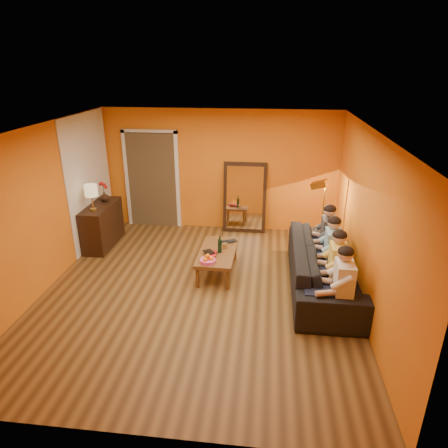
# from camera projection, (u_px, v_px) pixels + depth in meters

# --- Properties ---
(room_shell) EXTENTS (5.00, 5.50, 2.60)m
(room_shell) POSITION_uv_depth(u_px,v_px,m) (201.00, 209.00, 6.37)
(room_shell) COLOR brown
(room_shell) RESTS_ON ground
(white_accent) EXTENTS (0.02, 1.90, 2.58)m
(white_accent) POSITION_uv_depth(u_px,v_px,m) (90.00, 180.00, 7.91)
(white_accent) COLOR white
(white_accent) RESTS_ON wall_left
(doorway_recess) EXTENTS (1.06, 0.30, 2.10)m
(doorway_recess) POSITION_uv_depth(u_px,v_px,m) (154.00, 179.00, 8.89)
(doorway_recess) COLOR #3F2D19
(doorway_recess) RESTS_ON floor
(door_jamb_left) EXTENTS (0.08, 0.06, 2.20)m
(door_jamb_left) POSITION_uv_depth(u_px,v_px,m) (127.00, 180.00, 8.84)
(door_jamb_left) COLOR white
(door_jamb_left) RESTS_ON wall_back
(door_jamb_right) EXTENTS (0.08, 0.06, 2.20)m
(door_jamb_right) POSITION_uv_depth(u_px,v_px,m) (178.00, 181.00, 8.72)
(door_jamb_right) COLOR white
(door_jamb_right) RESTS_ON wall_back
(door_header) EXTENTS (1.22, 0.06, 0.08)m
(door_header) POSITION_uv_depth(u_px,v_px,m) (149.00, 131.00, 8.37)
(door_header) COLOR white
(door_header) RESTS_ON wall_back
(mirror_frame) EXTENTS (0.92, 0.27, 1.51)m
(mirror_frame) POSITION_uv_depth(u_px,v_px,m) (245.00, 198.00, 8.59)
(mirror_frame) COLOR black
(mirror_frame) RESTS_ON floor
(mirror_glass) EXTENTS (0.78, 0.21, 1.35)m
(mirror_glass) POSITION_uv_depth(u_px,v_px,m) (245.00, 198.00, 8.56)
(mirror_glass) COLOR white
(mirror_glass) RESTS_ON mirror_frame
(sideboard) EXTENTS (0.44, 1.18, 0.85)m
(sideboard) POSITION_uv_depth(u_px,v_px,m) (102.00, 225.00, 8.03)
(sideboard) COLOR black
(sideboard) RESTS_ON floor
(table_lamp) EXTENTS (0.24, 0.24, 0.51)m
(table_lamp) POSITION_uv_depth(u_px,v_px,m) (92.00, 198.00, 7.49)
(table_lamp) COLOR beige
(table_lamp) RESTS_ON sideboard
(sofa) EXTENTS (2.63, 1.03, 0.77)m
(sofa) POSITION_uv_depth(u_px,v_px,m) (323.00, 267.00, 6.50)
(sofa) COLOR black
(sofa) RESTS_ON floor
(coffee_table) EXTENTS (0.64, 1.23, 0.42)m
(coffee_table) POSITION_uv_depth(u_px,v_px,m) (217.00, 262.00, 7.03)
(coffee_table) COLOR brown
(coffee_table) RESTS_ON floor
(floor_lamp) EXTENTS (0.37, 0.34, 1.44)m
(floor_lamp) POSITION_uv_depth(u_px,v_px,m) (323.00, 218.00, 7.58)
(floor_lamp) COLOR gold
(floor_lamp) RESTS_ON floor
(dog) EXTENTS (0.46, 0.61, 0.64)m
(dog) POSITION_uv_depth(u_px,v_px,m) (336.00, 297.00, 5.77)
(dog) COLOR olive
(dog) RESTS_ON floor
(person_far_left) EXTENTS (0.70, 0.44, 1.22)m
(person_far_left) POSITION_uv_depth(u_px,v_px,m) (343.00, 287.00, 5.48)
(person_far_left) COLOR silver
(person_far_left) RESTS_ON sofa
(person_mid_left) EXTENTS (0.70, 0.44, 1.22)m
(person_mid_left) POSITION_uv_depth(u_px,v_px,m) (337.00, 268.00, 5.99)
(person_mid_left) COLOR gold
(person_mid_left) RESTS_ON sofa
(person_mid_right) EXTENTS (0.70, 0.44, 1.22)m
(person_mid_right) POSITION_uv_depth(u_px,v_px,m) (332.00, 252.00, 6.49)
(person_mid_right) COLOR #7FADC5
(person_mid_right) RESTS_ON sofa
(person_far_right) EXTENTS (0.70, 0.44, 1.22)m
(person_far_right) POSITION_uv_depth(u_px,v_px,m) (328.00, 238.00, 7.00)
(person_far_right) COLOR #333338
(person_far_right) RESTS_ON sofa
(fruit_bowl) EXTENTS (0.26, 0.26, 0.16)m
(fruit_bowl) POSITION_uv_depth(u_px,v_px,m) (208.00, 258.00, 6.52)
(fruit_bowl) COLOR #E65195
(fruit_bowl) RESTS_ON coffee_table
(wine_bottle) EXTENTS (0.07, 0.07, 0.31)m
(wine_bottle) POSITION_uv_depth(u_px,v_px,m) (220.00, 244.00, 6.84)
(wine_bottle) COLOR black
(wine_bottle) RESTS_ON coffee_table
(tumbler) EXTENTS (0.12, 0.12, 0.09)m
(tumbler) POSITION_uv_depth(u_px,v_px,m) (225.00, 246.00, 7.03)
(tumbler) COLOR #B27F3F
(tumbler) RESTS_ON coffee_table
(laptop) EXTENTS (0.35, 0.31, 0.02)m
(laptop) POSITION_uv_depth(u_px,v_px,m) (230.00, 242.00, 7.25)
(laptop) COLOR black
(laptop) RESTS_ON coffee_table
(book_lower) EXTENTS (0.21, 0.27, 0.02)m
(book_lower) POSITION_uv_depth(u_px,v_px,m) (205.00, 255.00, 6.78)
(book_lower) COLOR black
(book_lower) RESTS_ON coffee_table
(book_mid) EXTENTS (0.20, 0.26, 0.02)m
(book_mid) POSITION_uv_depth(u_px,v_px,m) (206.00, 254.00, 6.78)
(book_mid) COLOR red
(book_mid) RESTS_ON book_lower
(book_upper) EXTENTS (0.24, 0.24, 0.02)m
(book_upper) POSITION_uv_depth(u_px,v_px,m) (205.00, 253.00, 6.76)
(book_upper) COLOR black
(book_upper) RESTS_ON book_mid
(vase) EXTENTS (0.19, 0.19, 0.20)m
(vase) POSITION_uv_depth(u_px,v_px,m) (104.00, 197.00, 8.06)
(vase) COLOR black
(vase) RESTS_ON sideboard
(flowers) EXTENTS (0.17, 0.17, 0.42)m
(flowers) POSITION_uv_depth(u_px,v_px,m) (103.00, 186.00, 7.97)
(flowers) COLOR red
(flowers) RESTS_ON vase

